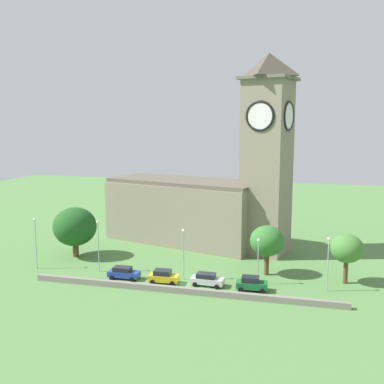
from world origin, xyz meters
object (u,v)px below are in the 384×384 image
at_px(streetlamp_west_mid, 98,238).
at_px(streetlamp_east_end, 328,256).
at_px(car_silver, 207,279).
at_px(streetlamp_east_mid, 258,254).
at_px(tree_churchyard, 75,227).
at_px(church, 207,195).
at_px(streetlamp_west_end, 35,236).
at_px(car_green, 252,284).
at_px(streetlamp_central, 183,246).
at_px(tree_by_tower, 267,241).
at_px(car_yellow, 164,277).
at_px(tree_riverside_east, 347,249).
at_px(car_blue, 124,273).

height_order(streetlamp_west_mid, streetlamp_east_end, streetlamp_west_mid).
height_order(car_silver, streetlamp_east_mid, streetlamp_east_mid).
distance_m(car_silver, tree_churchyard, 25.86).
xyz_separation_m(car_silver, streetlamp_east_end, (15.83, 1.89, 3.99)).
distance_m(church, streetlamp_east_end, 28.53).
height_order(church, streetlamp_west_mid, church).
bearing_deg(streetlamp_west_end, streetlamp_east_mid, 2.41).
bearing_deg(car_green, streetlamp_east_mid, 77.95).
bearing_deg(streetlamp_east_end, car_silver, -173.20).
distance_m(car_green, streetlamp_west_end, 33.28).
height_order(streetlamp_central, tree_by_tower, tree_by_tower).
bearing_deg(streetlamp_east_end, car_yellow, -173.77).
bearing_deg(tree_riverside_east, streetlamp_west_end, -173.93).
height_order(car_silver, tree_riverside_east, tree_riverside_east).
height_order(car_blue, tree_churchyard, tree_churchyard).
bearing_deg(car_blue, streetlamp_west_mid, 157.08).
bearing_deg(streetlamp_central, streetlamp_east_end, 0.93).
xyz_separation_m(car_blue, car_silver, (12.19, 0.18, -0.00)).
distance_m(car_green, streetlamp_east_end, 10.70).
distance_m(car_yellow, tree_churchyard, 20.47).
bearing_deg(tree_by_tower, car_blue, -161.17).
xyz_separation_m(streetlamp_west_end, tree_by_tower, (34.37, 5.73, -0.09)).
bearing_deg(church, car_silver, -77.71).
bearing_deg(streetlamp_central, tree_riverside_east, 10.36).
bearing_deg(tree_by_tower, car_yellow, -152.61).
bearing_deg(tree_churchyard, car_yellow, -25.24).
height_order(streetlamp_central, streetlamp_east_mid, streetlamp_central).
relative_size(car_blue, car_yellow, 1.08).
height_order(streetlamp_east_end, tree_by_tower, tree_by_tower).
xyz_separation_m(church, tree_by_tower, (12.15, -14.76, -4.05)).
distance_m(streetlamp_west_mid, tree_churchyard, 9.51).
xyz_separation_m(car_silver, car_green, (6.13, -0.34, 0.09)).
bearing_deg(tree_riverside_east, car_blue, -169.26).
relative_size(streetlamp_west_end, streetlamp_central, 1.07).
distance_m(car_blue, streetlamp_east_end, 28.38).
xyz_separation_m(streetlamp_east_end, tree_riverside_east, (2.62, 3.74, 0.09)).
bearing_deg(church, streetlamp_west_end, -137.33).
distance_m(car_yellow, streetlamp_west_mid, 11.93).
bearing_deg(car_silver, streetlamp_east_mid, 18.41).
relative_size(car_blue, streetlamp_west_mid, 0.58).
height_order(church, streetlamp_west_end, church).
xyz_separation_m(streetlamp_central, streetlamp_east_end, (19.59, 0.32, -0.01)).
height_order(streetlamp_east_mid, tree_by_tower, tree_by_tower).
bearing_deg(tree_by_tower, car_silver, -138.96).
relative_size(car_blue, streetlamp_west_end, 0.57).
distance_m(car_blue, car_green, 18.31).
height_order(tree_churchyard, tree_by_tower, tree_churchyard).
bearing_deg(tree_churchyard, streetlamp_west_end, -110.10).
distance_m(streetlamp_west_mid, tree_by_tower, 24.95).
distance_m(streetlamp_east_mid, tree_by_tower, 4.45).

